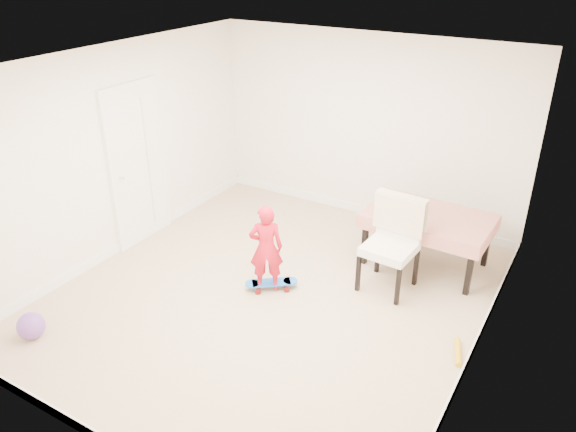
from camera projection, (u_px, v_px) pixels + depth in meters
The scene contains 16 objects.
ground at pixel (272, 295), 6.43m from camera, with size 5.00×5.00×0.00m, color tan.
ceiling at pixel (268, 67), 5.28m from camera, with size 4.50×5.00×0.04m, color silver.
wall_back at pixel (366, 129), 7.76m from camera, with size 4.50×0.04×2.60m, color white.
wall_front at pixel (82, 314), 3.94m from camera, with size 4.50×0.04×2.60m, color white.
wall_left at pixel (116, 153), 6.87m from camera, with size 0.04×5.00×2.60m, color white.
wall_right at pixel (488, 245), 4.83m from camera, with size 0.04×5.00×2.60m, color white.
door at pixel (137, 167), 7.22m from camera, with size 0.10×0.94×2.11m, color white.
baseboard_back at pixel (361, 209), 8.32m from camera, with size 4.50×0.02×0.12m, color white.
baseboard_left at pixel (129, 242), 7.43m from camera, with size 0.02×5.00×0.12m, color white.
baseboard_right at pixel (469, 358), 5.38m from camera, with size 0.02×5.00×0.12m, color white.
dining_table at pixel (426, 240), 6.89m from camera, with size 1.48×0.93×0.69m, color #BB0C0A, non-canonical shape.
dining_chair at pixel (390, 246), 6.33m from camera, with size 0.60×0.68×1.10m, color white, non-canonical shape.
skateboard at pixel (271, 285), 6.53m from camera, with size 0.61×0.22×0.09m, color blue, non-canonical shape.
child at pixel (266, 251), 6.29m from camera, with size 0.38×0.25×1.05m, color red.
balloon at pixel (31, 326), 5.69m from camera, with size 0.28×0.28×0.28m, color purple.
foam_toy at pixel (458, 352), 5.50m from camera, with size 0.06×0.06×0.40m, color gold.
Camera 1 is at (2.89, -4.51, 3.68)m, focal length 35.00 mm.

